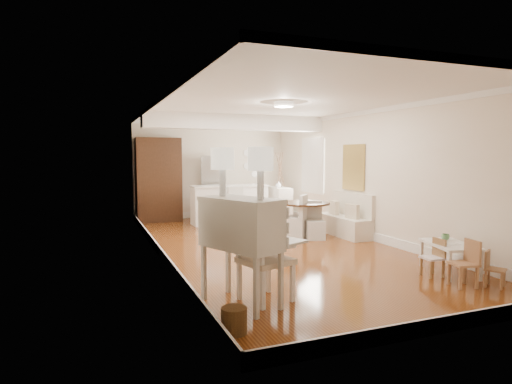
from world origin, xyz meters
TOP-DOWN VIEW (x-y plane):
  - room at (0.04, 0.32)m, footprint 9.00×9.04m
  - secretary_bureau at (-1.70, -2.93)m, footprint 1.36×1.37m
  - gustavian_armchair at (-1.36, -2.90)m, footprint 0.75×0.75m
  - wicker_basket at (-2.05, -3.70)m, footprint 0.34×0.34m
  - kids_table at (1.75, -2.80)m, footprint 0.80×1.06m
  - kids_chair_a at (1.40, -3.38)m, footprint 0.38×0.38m
  - kids_chair_b at (1.39, -2.82)m, footprint 0.30×0.30m
  - kids_chair_c at (1.80, -3.56)m, footprint 0.33×0.33m
  - banquette at (1.99, 0.50)m, footprint 0.52×1.60m
  - dining_table at (1.07, 0.69)m, footprint 1.35×1.35m
  - slip_chair_near at (1.16, 0.36)m, footprint 0.49×0.50m
  - slip_chair_far at (0.77, 0.57)m, footprint 0.66×0.66m
  - breakfast_counter at (0.10, 3.10)m, footprint 2.05×0.65m
  - bar_stool_left at (-0.21, 2.79)m, footprint 0.43×0.43m
  - bar_stool_right at (0.12, 2.48)m, footprint 0.41×0.41m
  - pantry_cabinet at (-1.60, 4.18)m, footprint 1.20×0.60m
  - fridge at (0.30, 4.15)m, footprint 0.75×0.65m
  - sideboard at (1.67, 3.29)m, footprint 0.50×0.99m
  - pencil_cup at (1.88, -2.58)m, footprint 0.13×0.13m
  - branch_vase at (1.62, 3.29)m, footprint 0.22×0.22m

SIDE VIEW (x-z plane):
  - wicker_basket at x=-2.05m, z-range 0.00..0.27m
  - kids_table at x=1.75m, z-range 0.00..0.47m
  - kids_chair_c at x=1.80m, z-range 0.00..0.51m
  - kids_chair_b at x=1.39m, z-range 0.00..0.58m
  - kids_chair_a at x=1.40m, z-range 0.00..0.67m
  - dining_table at x=1.07m, z-range 0.00..0.78m
  - slip_chair_near at x=1.16m, z-range 0.00..0.83m
  - sideboard at x=1.67m, z-range 0.00..0.91m
  - slip_chair_far at x=0.77m, z-range 0.00..0.97m
  - banquette at x=1.99m, z-range 0.00..0.98m
  - bar_stool_left at x=-0.21m, z-range 0.00..0.99m
  - bar_stool_right at x=0.12m, z-range 0.00..1.01m
  - breakfast_counter at x=0.10m, z-range 0.00..1.03m
  - pencil_cup at x=1.88m, z-range 0.47..0.57m
  - gustavian_armchair at x=-1.36m, z-range 0.00..1.06m
  - secretary_bureau at x=-1.70m, z-range 0.00..1.31m
  - fridge at x=0.30m, z-range 0.00..1.80m
  - branch_vase at x=1.62m, z-range 0.91..1.10m
  - pantry_cabinet at x=-1.60m, z-range 0.00..2.30m
  - room at x=0.04m, z-range 0.57..3.39m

